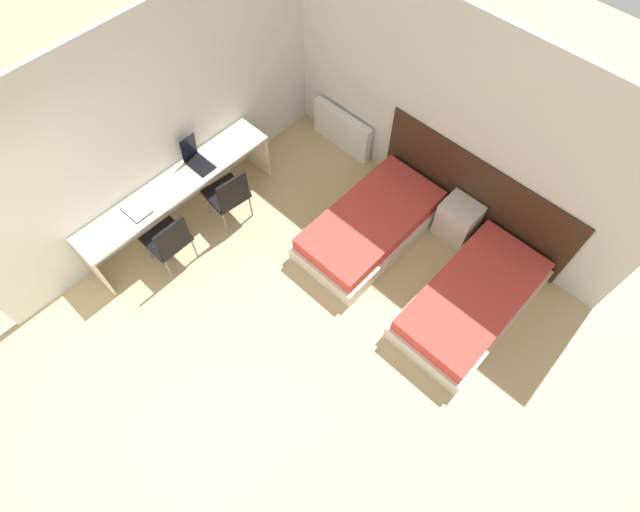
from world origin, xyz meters
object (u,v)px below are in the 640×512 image
bed_near_door (471,301)px  chair_near_notebook (169,239)px  bed_near_window (371,225)px  chair_near_laptop (228,194)px  nightstand (458,220)px  laptop (196,159)px

bed_near_door → chair_near_notebook: bearing=-147.1°
bed_near_window → chair_near_notebook: (-1.47, -1.94, 0.29)m
bed_near_window → chair_near_laptop: 1.81m
bed_near_window → chair_near_notebook: size_ratio=2.17×
bed_near_door → nightstand: size_ratio=3.48×
laptop → bed_near_door: bearing=16.4°
bed_near_window → nightstand: (0.76, 0.77, 0.07)m
bed_near_door → chair_near_notebook: (-2.99, -1.94, 0.29)m
chair_near_laptop → chair_near_notebook: size_ratio=1.00×
nightstand → chair_near_notebook: bearing=-129.5°
bed_near_door → chair_near_notebook: 3.58m
nightstand → chair_near_laptop: chair_near_laptop is taller
laptop → bed_near_window: bearing=28.2°
bed_near_window → laptop: 2.29m
bed_near_window → laptop: (-1.93, -1.07, 0.62)m
bed_near_door → laptop: (-3.45, -1.07, 0.62)m
bed_near_window → bed_near_door: size_ratio=1.00×
bed_near_window → nightstand: nightstand is taller
chair_near_notebook → laptop: (-0.45, 0.87, 0.33)m
nightstand → laptop: laptop is taller
chair_near_notebook → chair_near_laptop: bearing=89.6°
bed_near_door → bed_near_window: bearing=180.0°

